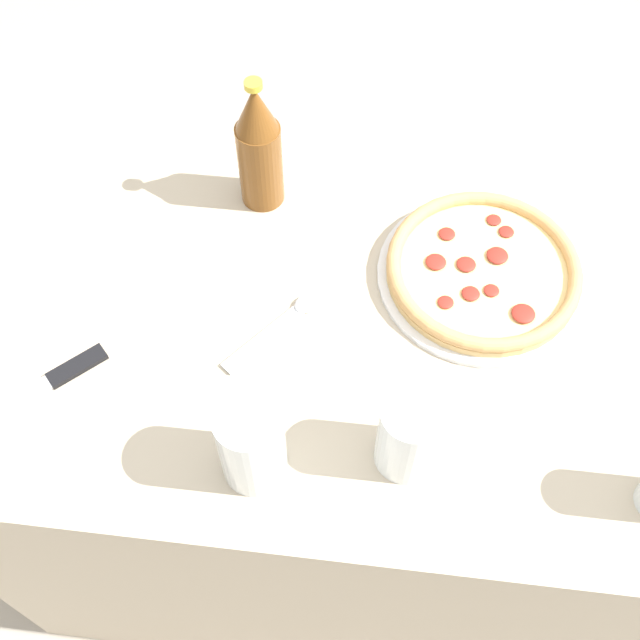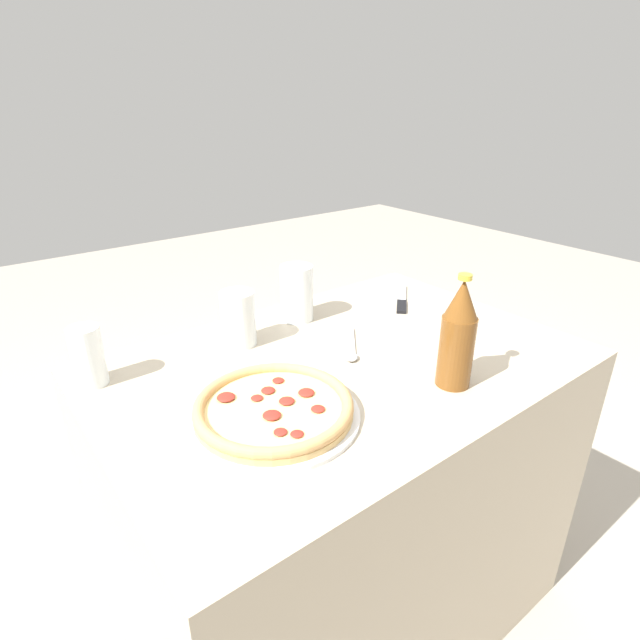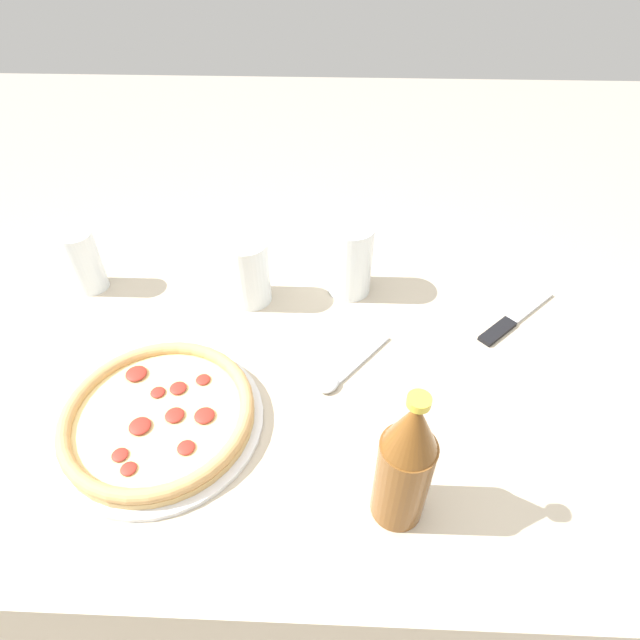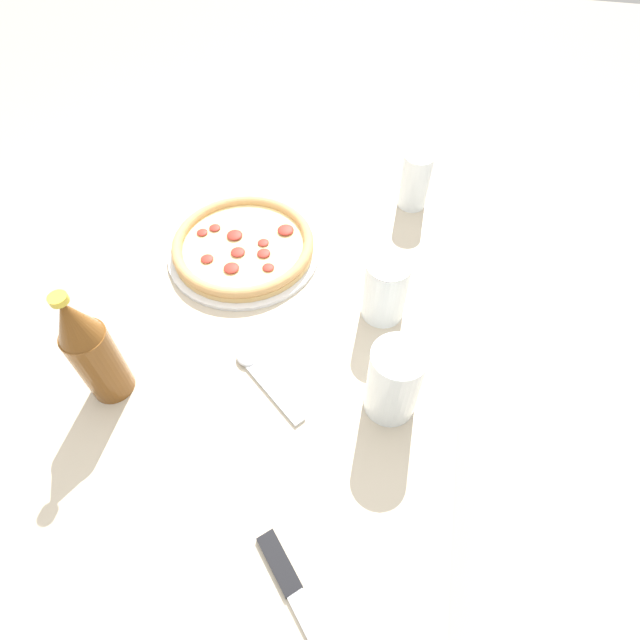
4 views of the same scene
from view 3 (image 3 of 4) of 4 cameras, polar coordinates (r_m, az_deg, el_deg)
ground_plane at (r=1.48m, az=-0.05°, el=-26.36°), size 8.00×8.00×0.00m
table at (r=1.13m, az=-0.06°, el=-19.56°), size 1.02×0.69×0.76m
pizza_veggie at (r=0.79m, az=-17.92°, el=-10.41°), size 0.31×0.31×0.04m
glass_mango_juice at (r=0.93m, az=-8.12°, el=5.14°), size 0.08×0.08×0.13m
glass_water at (r=1.05m, az=-25.26°, el=5.80°), size 0.06×0.06×0.12m
glass_orange_juice at (r=0.94m, az=3.45°, el=6.48°), size 0.08×0.08×0.14m
beer_bottle at (r=0.61m, az=9.75°, el=-15.84°), size 0.07×0.07×0.23m
knife at (r=0.98m, az=21.29°, el=0.16°), size 0.17×0.16×0.01m
spoon at (r=0.82m, az=2.98°, el=-5.72°), size 0.13×0.15×0.01m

